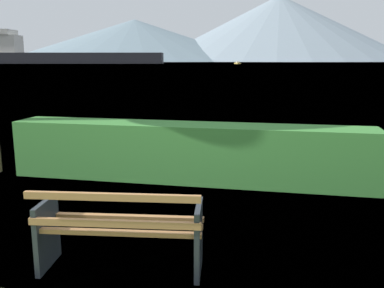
# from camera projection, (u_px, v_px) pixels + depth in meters

# --- Properties ---
(ground_plane) EXTENTS (1400.00, 1400.00, 0.00)m
(ground_plane) POSITION_uv_depth(u_px,v_px,m) (123.00, 267.00, 4.09)
(ground_plane) COLOR olive
(water_surface) EXTENTS (620.00, 620.00, 0.00)m
(water_surface) POSITION_uv_depth(u_px,v_px,m) (276.00, 63.00, 301.20)
(water_surface) COLOR #7A99A8
(water_surface) RESTS_ON ground_plane
(park_bench) EXTENTS (1.63, 0.75, 0.87)m
(park_bench) POSITION_uv_depth(u_px,v_px,m) (120.00, 230.00, 3.95)
(park_bench) COLOR olive
(park_bench) RESTS_ON ground_plane
(hedge_row) EXTENTS (6.06, 0.74, 0.96)m
(hedge_row) POSITION_uv_depth(u_px,v_px,m) (189.00, 152.00, 6.98)
(hedge_row) COLOR #387A33
(hedge_row) RESTS_ON ground_plane
(cargo_ship_large) EXTENTS (109.42, 34.53, 18.37)m
(cargo_ship_large) POSITION_uv_depth(u_px,v_px,m) (50.00, 54.00, 230.23)
(cargo_ship_large) COLOR #232328
(cargo_ship_large) RESTS_ON water_surface
(fishing_boat_near) EXTENTS (4.22, 7.08, 1.28)m
(fishing_boat_near) POSITION_uv_depth(u_px,v_px,m) (238.00, 63.00, 209.97)
(fishing_boat_near) COLOR gold
(fishing_boat_near) RESTS_ON water_surface
(distant_hills) EXTENTS (833.78, 394.41, 86.76)m
(distant_hills) POSITION_uv_depth(u_px,v_px,m) (344.00, 30.00, 525.45)
(distant_hills) COLOR slate
(distant_hills) RESTS_ON ground_plane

